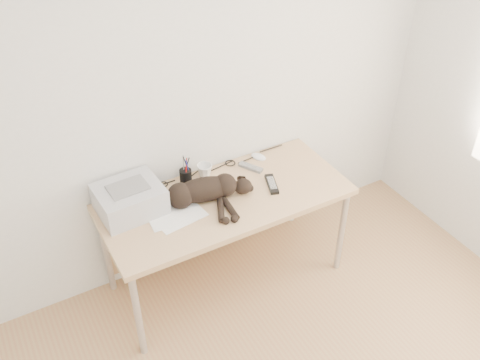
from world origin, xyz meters
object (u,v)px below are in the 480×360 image
desk (220,206)px  mouse (258,155)px  printer (130,199)px  pen_cup (186,177)px  cat (201,192)px  mug (205,171)px

desk → mouse: mouse is taller
desk → printer: bearing=171.6°
pen_cup → desk: bearing=-45.7°
cat → mug: 0.26m
printer → pen_cup: (0.41, 0.08, -0.03)m
printer → mug: printer is taller
printer → pen_cup: bearing=11.2°
cat → mouse: bearing=35.7°
cat → printer: bearing=175.1°
mug → mouse: (0.43, 0.02, -0.03)m
mug → pen_cup: (-0.14, -0.01, 0.01)m
printer → pen_cup: 0.42m
printer → pen_cup: pen_cup is taller
desk → mouse: (0.41, 0.19, 0.15)m
cat → pen_cup: 0.21m
desk → printer: printer is taller
desk → pen_cup: pen_cup is taller
printer → desk: bearing=-8.4°
desk → mug: mug is taller
printer → cat: 0.44m
mouse → mug: bearing=159.8°
mug → mouse: bearing=2.5°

